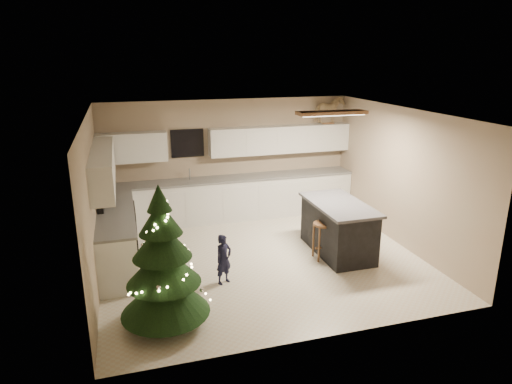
% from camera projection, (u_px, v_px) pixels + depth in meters
% --- Properties ---
extents(ground_plane, '(5.50, 5.50, 0.00)m').
position_uv_depth(ground_plane, '(262.00, 259.00, 8.20)').
color(ground_plane, '#C2B49F').
extents(room_shell, '(5.52, 5.02, 2.61)m').
position_uv_depth(room_shell, '(263.00, 164.00, 7.69)').
color(room_shell, gray).
rests_on(room_shell, ground_plane).
extents(cabinetry, '(5.50, 3.20, 2.00)m').
position_uv_depth(cabinetry, '(195.00, 196.00, 9.24)').
color(cabinetry, silver).
rests_on(cabinetry, ground_plane).
extents(island, '(0.90, 1.70, 0.95)m').
position_uv_depth(island, '(338.00, 228.00, 8.34)').
color(island, black).
rests_on(island, ground_plane).
extents(bar_stool, '(0.35, 0.35, 0.68)m').
position_uv_depth(bar_stool, '(323.00, 232.00, 8.07)').
color(bar_stool, brown).
rests_on(bar_stool, ground_plane).
extents(christmas_tree, '(1.24, 1.20, 1.98)m').
position_uv_depth(christmas_tree, '(163.00, 269.00, 5.99)').
color(christmas_tree, '#3F2816').
rests_on(christmas_tree, ground_plane).
extents(toddler, '(0.36, 0.31, 0.82)m').
position_uv_depth(toddler, '(224.00, 259.00, 7.22)').
color(toddler, black).
rests_on(toddler, ground_plane).
extents(rocking_horse, '(0.73, 0.44, 0.60)m').
position_uv_depth(rocking_horse, '(329.00, 110.00, 10.28)').
color(rocking_horse, brown).
rests_on(rocking_horse, cabinetry).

